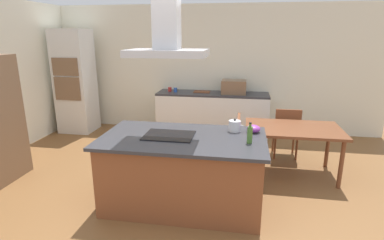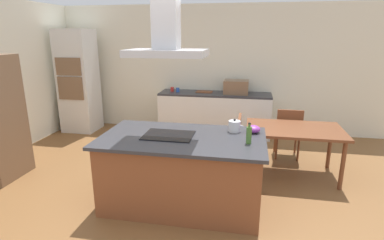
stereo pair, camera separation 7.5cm
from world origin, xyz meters
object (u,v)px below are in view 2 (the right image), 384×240
at_px(olive_oil_bottle, 249,135).
at_px(cutting_board, 204,92).
at_px(mixing_bowl, 253,129).
at_px(coffee_mug_blue, 178,90).
at_px(countertop_microwave, 236,87).
at_px(coffee_mug_red, 172,89).
at_px(cooktop, 169,135).
at_px(dining_table, 294,133).
at_px(tea_kettle, 235,126).
at_px(wall_oven_stack, 78,81).
at_px(range_hood, 166,34).
at_px(chair_facing_back_wall, 288,130).
at_px(chair_at_left_end, 232,140).

distance_m(olive_oil_bottle, cutting_board, 3.17).
relative_size(mixing_bowl, coffee_mug_blue, 1.92).
bearing_deg(countertop_microwave, coffee_mug_red, 178.98).
xyz_separation_m(cooktop, dining_table, (1.63, 1.12, -0.24)).
height_order(tea_kettle, mixing_bowl, tea_kettle).
height_order(olive_oil_bottle, cutting_board, olive_oil_bottle).
relative_size(wall_oven_stack, range_hood, 2.44).
bearing_deg(tea_kettle, chair_facing_back_wall, 59.95).
bearing_deg(coffee_mug_blue, countertop_microwave, 1.40).
height_order(olive_oil_bottle, wall_oven_stack, wall_oven_stack).
relative_size(tea_kettle, chair_facing_back_wall, 0.23).
height_order(tea_kettle, coffee_mug_red, tea_kettle).
xyz_separation_m(olive_oil_bottle, dining_table, (0.67, 1.21, -0.34)).
distance_m(cooktop, countertop_microwave, 2.96).
relative_size(wall_oven_stack, dining_table, 1.57).
relative_size(coffee_mug_blue, chair_at_left_end, 0.10).
relative_size(olive_oil_bottle, chair_facing_back_wall, 0.27).
bearing_deg(coffee_mug_red, wall_oven_stack, -172.78).
bearing_deg(wall_oven_stack, chair_facing_back_wall, -11.17).
bearing_deg(olive_oil_bottle, cooktop, 174.54).
xyz_separation_m(coffee_mug_blue, wall_oven_stack, (-2.17, -0.20, 0.16)).
height_order(coffee_mug_red, chair_facing_back_wall, coffee_mug_red).
bearing_deg(tea_kettle, mixing_bowl, -0.30).
distance_m(mixing_bowl, cutting_board, 2.81).
distance_m(mixing_bowl, coffee_mug_red, 3.10).
xyz_separation_m(cutting_board, chair_at_left_end, (0.71, -1.81, -0.40)).
distance_m(countertop_microwave, range_hood, 3.14).
height_order(olive_oil_bottle, dining_table, olive_oil_bottle).
distance_m(cooktop, dining_table, 1.99).
relative_size(olive_oil_bottle, coffee_mug_blue, 2.70).
bearing_deg(dining_table, cutting_board, 131.99).
bearing_deg(coffee_mug_blue, dining_table, -38.33).
bearing_deg(coffee_mug_red, coffee_mug_blue, -21.90).
xyz_separation_m(countertop_microwave, chair_facing_back_wall, (0.96, -1.09, -0.53)).
bearing_deg(coffee_mug_red, mixing_bowl, -56.58).
bearing_deg(tea_kettle, dining_table, 43.42).
bearing_deg(chair_at_left_end, range_hood, -122.60).
xyz_separation_m(mixing_bowl, chair_facing_back_wall, (0.61, 1.47, -0.44)).
height_order(cooktop, mixing_bowl, mixing_bowl).
bearing_deg(olive_oil_bottle, mixing_bowl, 82.38).
bearing_deg(chair_facing_back_wall, cutting_board, 144.91).
xyz_separation_m(cooktop, chair_at_left_end, (0.72, 1.12, -0.40)).
bearing_deg(cutting_board, chair_facing_back_wall, -35.09).
bearing_deg(chair_facing_back_wall, olive_oil_bottle, -109.59).
height_order(wall_oven_stack, dining_table, wall_oven_stack).
height_order(countertop_microwave, cutting_board, countertop_microwave).
relative_size(coffee_mug_red, dining_table, 0.06).
xyz_separation_m(tea_kettle, coffee_mug_red, (-1.47, 2.59, -0.03)).
height_order(coffee_mug_red, dining_table, coffee_mug_red).
relative_size(cooktop, chair_facing_back_wall, 0.67).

